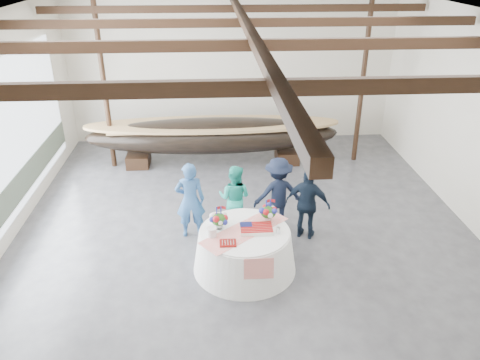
{
  "coord_description": "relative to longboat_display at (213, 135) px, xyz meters",
  "views": [
    {
      "loc": [
        -0.67,
        -8.45,
        5.59
      ],
      "look_at": [
        -0.11,
        0.37,
        1.22
      ],
      "focal_mm": 35.0,
      "sensor_mm": 36.0,
      "label": 1
    }
  ],
  "objects": [
    {
      "name": "guest_man_left",
      "position": [
        1.38,
        -3.55,
        -0.03
      ],
      "size": [
        1.14,
        0.75,
        1.65
      ],
      "primitive_type": "imported",
      "rotation": [
        0.0,
        0.0,
        3.28
      ],
      "color": "black",
      "rests_on": "ground"
    },
    {
      "name": "wall_back",
      "position": [
        0.65,
        1.99,
        1.39
      ],
      "size": [
        10.0,
        0.02,
        4.5
      ],
      "primitive_type": "cube",
      "color": "silver",
      "rests_on": "ground"
    },
    {
      "name": "pavilion_structure",
      "position": [
        0.65,
        -3.29,
        3.15
      ],
      "size": [
        9.8,
        11.76,
        4.5
      ],
      "color": "black",
      "rests_on": "ground"
    },
    {
      "name": "guest_woman_teal",
      "position": [
        0.43,
        -3.56,
        -0.1
      ],
      "size": [
        0.89,
        0.8,
        1.51
      ],
      "primitive_type": "imported",
      "rotation": [
        0.0,
        0.0,
        2.78
      ],
      "color": "#21AF99",
      "rests_on": "ground"
    },
    {
      "name": "open_bay",
      "position": [
        -4.3,
        -3.01,
        0.97
      ],
      "size": [
        0.03,
        7.0,
        3.2
      ],
      "color": "silver",
      "rests_on": "ground"
    },
    {
      "name": "floor",
      "position": [
        0.65,
        -4.01,
        -0.86
      ],
      "size": [
        10.0,
        12.0,
        0.01
      ],
      "primitive_type": "cube",
      "color": "#3D3D42",
      "rests_on": "ground"
    },
    {
      "name": "guest_woman_blue",
      "position": [
        -0.52,
        -3.79,
        -0.0
      ],
      "size": [
        0.65,
        0.44,
        1.71
      ],
      "primitive_type": "imported",
      "rotation": [
        0.0,
        0.0,
        3.2
      ],
      "color": "#2B5489",
      "rests_on": "ground"
    },
    {
      "name": "banquet_table",
      "position": [
        0.54,
        -5.04,
        -0.43
      ],
      "size": [
        1.99,
        1.99,
        0.85
      ],
      "color": "white",
      "rests_on": "ground"
    },
    {
      "name": "ceiling",
      "position": [
        0.65,
        -4.01,
        3.64
      ],
      "size": [
        10.0,
        12.0,
        0.01
      ],
      "primitive_type": "cube",
      "color": "white",
      "rests_on": "wall_back"
    },
    {
      "name": "tabletop_items",
      "position": [
        0.51,
        -4.9,
        0.14
      ],
      "size": [
        1.77,
        1.59,
        0.4
      ],
      "color": "red",
      "rests_on": "banquet_table"
    },
    {
      "name": "guest_man_right",
      "position": [
        1.95,
        -4.01,
        -0.05
      ],
      "size": [
        1.02,
        0.75,
        1.61
      ],
      "primitive_type": "imported",
      "rotation": [
        0.0,
        0.0,
        2.71
      ],
      "color": "black",
      "rests_on": "ground"
    },
    {
      "name": "longboat_display",
      "position": [
        0.0,
        0.0,
        0.0
      ],
      "size": [
        7.16,
        1.43,
        1.34
      ],
      "color": "black",
      "rests_on": "ground"
    }
  ]
}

